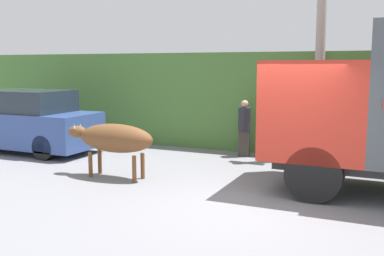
% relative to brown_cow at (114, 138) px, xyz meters
% --- Properties ---
extents(ground_plane, '(60.00, 60.00, 0.00)m').
position_rel_brown_cow_xyz_m(ground_plane, '(3.56, -0.18, -0.88)').
color(ground_plane, gray).
extents(hillside_embankment, '(32.00, 6.91, 2.84)m').
position_rel_brown_cow_xyz_m(hillside_embankment, '(3.56, 7.44, 0.54)').
color(hillside_embankment, '#4C7A38').
rests_on(hillside_embankment, ground_plane).
extents(brown_cow, '(2.19, 0.63, 1.21)m').
position_rel_brown_cow_xyz_m(brown_cow, '(0.00, 0.00, 0.00)').
color(brown_cow, brown).
rests_on(brown_cow, ground_plane).
extents(parked_suv, '(4.27, 1.74, 1.77)m').
position_rel_brown_cow_xyz_m(parked_suv, '(-4.05, 1.57, -0.03)').
color(parked_suv, '#334C8C').
rests_on(parked_suv, ground_plane).
extents(pedestrian_on_hill, '(0.39, 0.39, 1.54)m').
position_rel_brown_cow_xyz_m(pedestrian_on_hill, '(1.90, 3.43, -0.04)').
color(pedestrian_on_hill, '#38332D').
rests_on(pedestrian_on_hill, ground_plane).
extents(utility_pole, '(0.90, 0.25, 5.89)m').
position_rel_brown_cow_xyz_m(utility_pole, '(3.77, 3.81, 2.17)').
color(utility_pole, '#9E998E').
rests_on(utility_pole, ground_plane).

